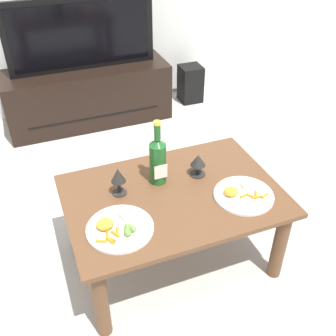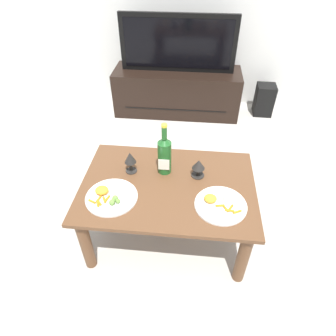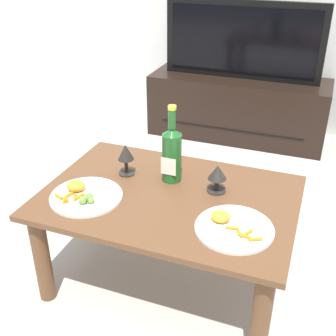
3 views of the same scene
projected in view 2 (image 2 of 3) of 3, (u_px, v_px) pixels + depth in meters
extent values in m
plane|color=#B7B2A8|center=(168.00, 232.00, 2.07)|extent=(6.40, 6.40, 0.00)
cube|color=brown|center=(168.00, 186.00, 1.78)|extent=(1.04, 0.72, 0.03)
cylinder|color=brown|center=(86.00, 243.00, 1.74)|extent=(0.07, 0.07, 0.43)
cylinder|color=brown|center=(243.00, 257.00, 1.67)|extent=(0.07, 0.07, 0.43)
cylinder|color=brown|center=(111.00, 176.00, 2.19)|extent=(0.07, 0.07, 0.43)
cylinder|color=brown|center=(235.00, 185.00, 2.12)|extent=(0.07, 0.07, 0.43)
cube|color=black|center=(177.00, 92.00, 3.21)|extent=(1.33, 0.45, 0.47)
cube|color=black|center=(175.00, 110.00, 3.10)|extent=(1.06, 0.01, 0.01)
cube|color=black|center=(178.00, 43.00, 2.88)|extent=(1.15, 0.04, 0.55)
cube|color=black|center=(178.00, 44.00, 2.86)|extent=(1.05, 0.01, 0.46)
cube|color=black|center=(264.00, 100.00, 3.21)|extent=(0.20, 0.20, 0.33)
cylinder|color=#1E5923|center=(165.00, 157.00, 1.80)|extent=(0.08, 0.08, 0.22)
cone|color=#1E5923|center=(164.00, 141.00, 1.72)|extent=(0.08, 0.08, 0.04)
cylinder|color=#1E5923|center=(164.00, 133.00, 1.68)|extent=(0.03, 0.03, 0.08)
cylinder|color=yellow|center=(164.00, 125.00, 1.65)|extent=(0.04, 0.04, 0.02)
cube|color=silver|center=(164.00, 165.00, 1.78)|extent=(0.07, 0.00, 0.08)
cylinder|color=black|center=(131.00, 171.00, 1.86)|extent=(0.07, 0.07, 0.01)
cylinder|color=black|center=(131.00, 166.00, 1.84)|extent=(0.02, 0.02, 0.07)
cone|color=black|center=(130.00, 157.00, 1.80)|extent=(0.07, 0.07, 0.07)
cylinder|color=black|center=(198.00, 175.00, 1.83)|extent=(0.08, 0.08, 0.01)
cylinder|color=black|center=(198.00, 172.00, 1.81)|extent=(0.02, 0.02, 0.05)
cone|color=black|center=(199.00, 164.00, 1.78)|extent=(0.08, 0.08, 0.06)
cylinder|color=white|center=(112.00, 197.00, 1.68)|extent=(0.30, 0.30, 0.01)
torus|color=white|center=(111.00, 196.00, 1.68)|extent=(0.29, 0.29, 0.01)
ellipsoid|color=orange|center=(102.00, 190.00, 1.69)|extent=(0.08, 0.07, 0.04)
cube|color=beige|center=(122.00, 189.00, 1.71)|extent=(0.08, 0.07, 0.02)
cylinder|color=orange|center=(107.00, 199.00, 1.66)|extent=(0.02, 0.05, 0.01)
cylinder|color=orange|center=(104.00, 200.00, 1.65)|extent=(0.03, 0.05, 0.01)
cylinder|color=orange|center=(99.00, 199.00, 1.66)|extent=(0.02, 0.05, 0.01)
cylinder|color=orange|center=(99.00, 202.00, 1.64)|extent=(0.04, 0.04, 0.01)
cylinder|color=orange|center=(92.00, 201.00, 1.64)|extent=(0.05, 0.03, 0.01)
cylinder|color=orange|center=(98.00, 204.00, 1.63)|extent=(0.03, 0.05, 0.01)
sphere|color=olive|center=(113.00, 200.00, 1.64)|extent=(0.03, 0.03, 0.03)
sphere|color=olive|center=(112.00, 202.00, 1.62)|extent=(0.03, 0.03, 0.03)
sphere|color=olive|center=(115.00, 198.00, 1.65)|extent=(0.03, 0.03, 0.03)
sphere|color=olive|center=(118.00, 201.00, 1.63)|extent=(0.03, 0.03, 0.03)
cylinder|color=white|center=(221.00, 205.00, 1.64)|extent=(0.29, 0.29, 0.01)
torus|color=white|center=(221.00, 204.00, 1.63)|extent=(0.29, 0.29, 0.01)
ellipsoid|color=orange|center=(210.00, 198.00, 1.64)|extent=(0.07, 0.06, 0.04)
cube|color=beige|center=(230.00, 197.00, 1.66)|extent=(0.07, 0.06, 0.02)
cylinder|color=orange|center=(237.00, 212.00, 1.58)|extent=(0.05, 0.03, 0.01)
cylinder|color=orange|center=(230.00, 211.00, 1.59)|extent=(0.05, 0.02, 0.01)
cylinder|color=orange|center=(231.00, 208.00, 1.61)|extent=(0.03, 0.05, 0.01)
cylinder|color=orange|center=(220.00, 206.00, 1.62)|extent=(0.05, 0.02, 0.01)
cylinder|color=orange|center=(226.00, 209.00, 1.60)|extent=(0.04, 0.05, 0.01)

